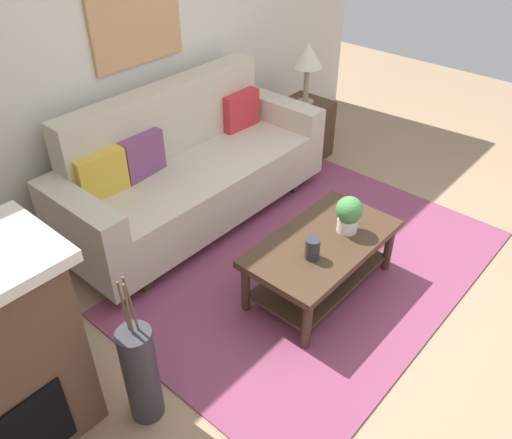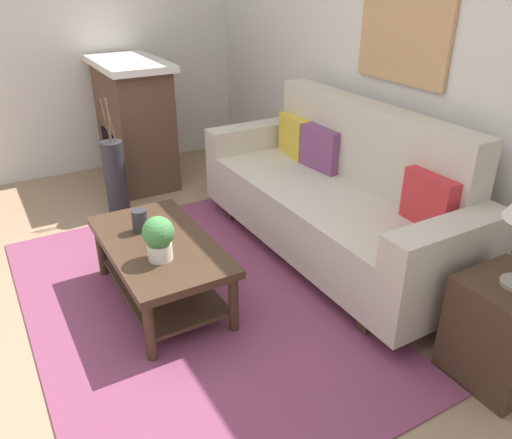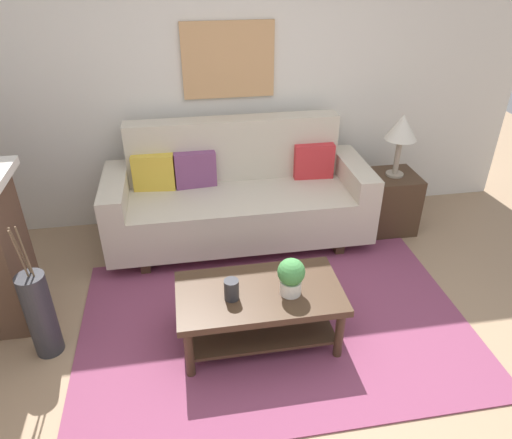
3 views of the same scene
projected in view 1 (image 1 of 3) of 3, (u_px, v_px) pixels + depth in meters
The scene contains 17 objects.
ground_plane at pixel (376, 303), 3.59m from camera, with size 9.46×9.46×0.00m, color #9E7F60.
wall_back at pixel (144, 39), 3.99m from camera, with size 5.46×0.10×2.70m, color silver.
area_rug at pixel (317, 271), 3.85m from camera, with size 2.80×1.85×0.01m, color #843D5B.
couch at pixel (191, 171), 4.18m from camera, with size 2.29×0.84×1.08m.
throw_pillow_mustard at pixel (101, 174), 3.67m from camera, with size 0.36×0.12×0.32m, color gold.
throw_pillow_plum at pixel (142, 155), 3.89m from camera, with size 0.36×0.12×0.32m, color #7A4270.
throw_pillow_crimson at pixel (240, 110), 4.54m from camera, with size 0.36×0.12×0.32m, color red.
coffee_table at pixel (322, 254), 3.53m from camera, with size 1.10×0.60×0.43m.
tabletop_vase at pixel (312, 248), 3.28m from camera, with size 0.10×0.10×0.14m, color #2D2D33.
potted_plant_tabletop at pixel (349, 213), 3.47m from camera, with size 0.18×0.18×0.26m.
side_table at pixel (304, 130), 5.13m from camera, with size 0.44×0.44×0.56m, color #422D1E.
table_lamp at pixel (308, 58), 4.71m from camera, with size 0.28×0.28×0.57m.
floor_vase at pixel (141, 375), 2.73m from camera, with size 0.18×0.18×0.63m, color #2D2D33.
floor_vase_branch_a at pixel (131, 305), 2.45m from camera, with size 0.01×0.01×0.36m, color brown.
floor_vase_branch_b at pixel (124, 306), 2.44m from camera, with size 0.01×0.01×0.36m, color brown.
floor_vase_branch_c at pixel (128, 310), 2.42m from camera, with size 0.01×0.01×0.36m, color brown.
framed_painting at pixel (136, 19), 3.79m from camera, with size 0.80×0.03×0.64m, color tan.
Camera 1 is at (-2.48, -1.08, 2.57)m, focal length 36.71 mm.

